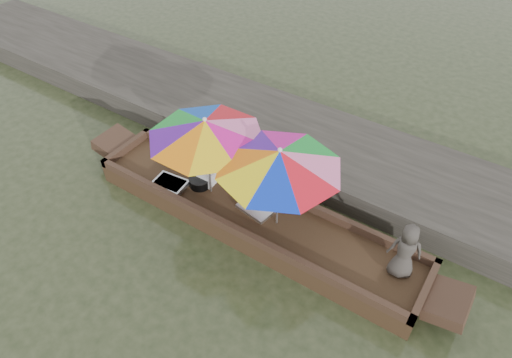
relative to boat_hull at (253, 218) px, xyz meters
The scene contains 11 objects.
water 0.17m from the boat_hull, ahead, with size 80.00×80.00×0.00m, color #29331B.
dock 2.20m from the boat_hull, 90.00° to the left, with size 22.00×2.20×0.50m, color #2D2B26.
boat_hull is the anchor object (origin of this frame).
cooking_pot 2.05m from the boat_hull, behind, with size 0.35×0.35×0.18m, color black.
tray_crayfish 1.60m from the boat_hull, 169.37° to the right, with size 0.59×0.41×0.09m, color silver.
tray_scallop 0.22m from the boat_hull, 68.69° to the left, with size 0.59×0.41×0.06m, color silver.
charcoal_grill 1.15m from the boat_hull, behind, with size 0.36×0.36×0.17m, color black.
supply_bag 1.11m from the boat_hull, behind, with size 0.28×0.22×0.26m, color white.
vendor 2.56m from the boat_hull, ahead, with size 0.48×0.32×0.98m, color #3E3934.
umbrella_bow 1.29m from the boat_hull, behind, with size 1.89×1.89×1.55m, color #E51493, non-canonical shape.
umbrella_stern 1.06m from the boat_hull, ahead, with size 1.91×1.91×1.55m, color pink, non-canonical shape.
Camera 1 is at (2.94, -4.34, 5.89)m, focal length 32.00 mm.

